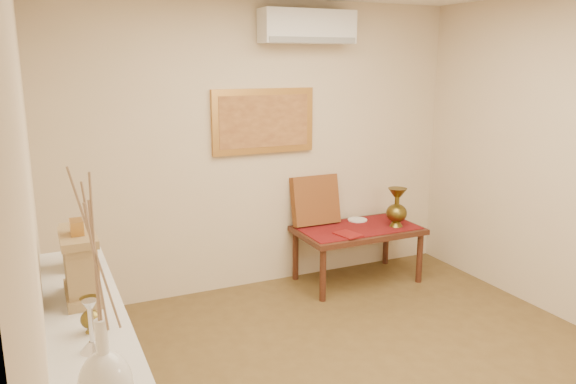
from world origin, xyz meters
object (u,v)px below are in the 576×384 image
low_table (358,234)px  white_vase (98,291)px  brass_urn_tall (397,203)px  wooden_chest (77,247)px  mantel_clock (81,265)px

low_table → white_vase: bearing=-134.0°
brass_urn_tall → wooden_chest: 3.21m
white_vase → low_table: white_vase is taller
white_vase → mantel_clock: size_ratio=2.29×
white_vase → mantel_clock: (0.02, 1.10, -0.29)m
wooden_chest → low_table: wooden_chest is taller
brass_urn_tall → white_vase: bearing=-138.9°
wooden_chest → low_table: bearing=24.3°
wooden_chest → white_vase: bearing=-91.1°
brass_urn_tall → low_table: brass_urn_tall is taller
brass_urn_tall → low_table: 0.49m
white_vase → brass_urn_tall: white_vase is taller
white_vase → wooden_chest: 1.61m
low_table → mantel_clock: bearing=-147.8°
low_table → wooden_chest: bearing=-155.7°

